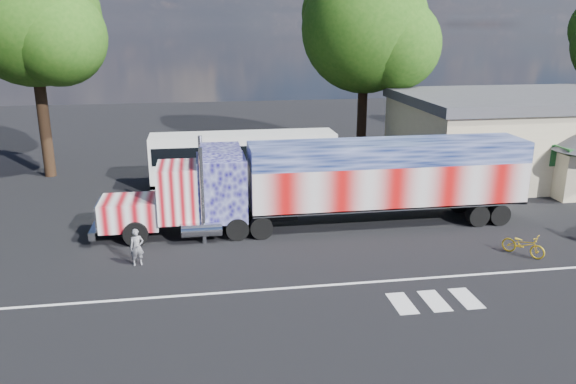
{
  "coord_description": "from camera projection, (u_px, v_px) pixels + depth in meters",
  "views": [
    {
      "loc": [
        -3.93,
        -21.62,
        9.36
      ],
      "look_at": [
        0.0,
        3.0,
        1.9
      ],
      "focal_mm": 35.0,
      "sensor_mm": 36.0,
      "label": 1
    }
  ],
  "objects": [
    {
      "name": "lane_markings",
      "position": [
        364.0,
        292.0,
        20.42
      ],
      "size": [
        30.0,
        2.67,
        0.01
      ],
      "color": "silver",
      "rests_on": "ground"
    },
    {
      "name": "woman",
      "position": [
        137.0,
        247.0,
        22.57
      ],
      "size": [
        0.61,
        0.46,
        1.53
      ],
      "primitive_type": "imported",
      "rotation": [
        0.0,
        0.0,
        0.19
      ],
      "color": "slate",
      "rests_on": "ground"
    },
    {
      "name": "tree_ne_a",
      "position": [
        368.0,
        30.0,
        39.15
      ],
      "size": [
        9.39,
        8.94,
        13.54
      ],
      "color": "black",
      "rests_on": "ground"
    },
    {
      "name": "ground",
      "position": [
        299.0,
        255.0,
        23.73
      ],
      "size": [
        100.0,
        100.0,
        0.0
      ],
      "primitive_type": "plane",
      "color": "black"
    },
    {
      "name": "hall_building",
      "position": [
        573.0,
        133.0,
        36.26
      ],
      "size": [
        22.4,
        12.8,
        5.2
      ],
      "color": "beige",
      "rests_on": "ground"
    },
    {
      "name": "tree_nw_a",
      "position": [
        33.0,
        19.0,
        33.35
      ],
      "size": [
        8.61,
        8.2,
        13.87
      ],
      "color": "black",
      "rests_on": "ground"
    },
    {
      "name": "bicycle",
      "position": [
        523.0,
        245.0,
        23.59
      ],
      "size": [
        1.62,
        1.82,
        0.95
      ],
      "primitive_type": "imported",
      "rotation": [
        0.0,
        0.0,
        0.67
      ],
      "color": "gold",
      "rests_on": "ground"
    },
    {
      "name": "semi_truck",
      "position": [
        336.0,
        181.0,
        26.56
      ],
      "size": [
        20.47,
        3.23,
        4.36
      ],
      "color": "black",
      "rests_on": "ground"
    },
    {
      "name": "coach_bus",
      "position": [
        244.0,
        159.0,
        33.52
      ],
      "size": [
        10.95,
        2.55,
        3.19
      ],
      "color": "white",
      "rests_on": "ground"
    }
  ]
}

